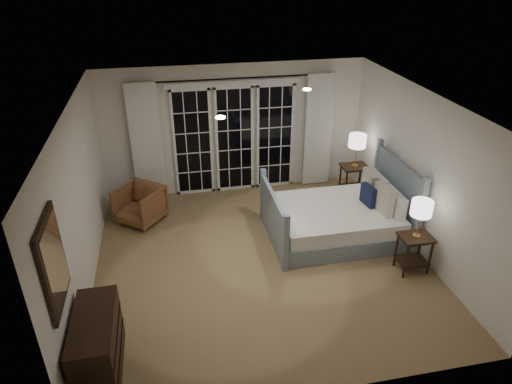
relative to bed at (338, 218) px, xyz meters
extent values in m
plane|color=#91764E|center=(-1.42, -0.45, -0.32)|extent=(5.00, 5.00, 0.00)
plane|color=white|center=(-1.42, -0.45, 2.18)|extent=(5.00, 5.00, 0.00)
cube|color=silver|center=(-3.92, -0.45, 0.93)|extent=(0.02, 5.00, 2.50)
cube|color=silver|center=(1.08, -0.45, 0.93)|extent=(0.02, 5.00, 2.50)
cube|color=silver|center=(-1.42, 2.05, 0.93)|extent=(5.00, 0.02, 2.50)
cube|color=silver|center=(-1.42, -2.95, 0.93)|extent=(5.00, 0.02, 2.50)
cube|color=black|center=(-2.22, 2.02, 0.73)|extent=(0.66, 0.02, 2.02)
cube|color=black|center=(-1.42, 2.02, 0.73)|extent=(0.66, 0.02, 2.02)
cube|color=black|center=(-0.62, 2.02, 0.73)|extent=(0.66, 0.02, 2.02)
cube|color=white|center=(-1.42, 2.01, 1.83)|extent=(2.50, 0.04, 0.10)
cylinder|color=black|center=(-1.42, 1.95, 1.93)|extent=(3.50, 0.03, 0.03)
cube|color=silver|center=(-3.07, 1.93, 0.83)|extent=(0.55, 0.10, 2.25)
cube|color=silver|center=(0.23, 1.93, 0.83)|extent=(0.55, 0.10, 2.25)
cylinder|color=white|center=(-0.62, 0.15, 2.17)|extent=(0.12, 0.12, 0.01)
cylinder|color=white|center=(-2.02, -0.85, 2.17)|extent=(0.12, 0.12, 0.01)
cube|color=#83949F|center=(-0.07, 0.00, -0.18)|extent=(1.99, 1.55, 0.29)
cube|color=silver|center=(-0.07, 0.00, 0.09)|extent=(1.93, 1.49, 0.24)
cube|color=#83949F|center=(0.98, 0.00, 0.31)|extent=(0.06, 1.55, 1.26)
cube|color=#83949F|center=(-1.12, 0.00, 0.11)|extent=(0.06, 1.55, 0.87)
cube|color=silver|center=(0.78, -0.32, 0.39)|extent=(0.14, 0.60, 0.36)
cube|color=silver|center=(0.78, 0.32, 0.39)|extent=(0.14, 0.60, 0.36)
cube|color=beige|center=(0.62, -0.28, 0.44)|extent=(0.16, 0.46, 0.45)
cube|color=beige|center=(0.62, 0.28, 0.44)|extent=(0.16, 0.46, 0.45)
cube|color=#141A37|center=(0.48, 0.00, 0.38)|extent=(0.15, 0.35, 0.34)
cube|color=black|center=(0.74, -1.14, 0.26)|extent=(0.46, 0.37, 0.04)
cube|color=black|center=(0.74, -1.14, -0.15)|extent=(0.43, 0.33, 0.03)
cylinder|color=black|center=(0.55, -1.29, -0.03)|extent=(0.04, 0.04, 0.57)
cylinder|color=black|center=(0.94, -1.29, -0.03)|extent=(0.04, 0.04, 0.57)
cylinder|color=black|center=(0.55, -0.99, -0.03)|extent=(0.04, 0.04, 0.57)
cylinder|color=black|center=(0.94, -0.99, -0.03)|extent=(0.04, 0.04, 0.57)
cube|color=black|center=(0.78, 1.27, 0.30)|extent=(0.49, 0.39, 0.04)
cube|color=black|center=(0.78, 1.27, -0.14)|extent=(0.45, 0.35, 0.03)
cylinder|color=black|center=(0.57, 1.11, -0.02)|extent=(0.04, 0.04, 0.61)
cylinder|color=black|center=(0.98, 1.11, -0.02)|extent=(0.04, 0.04, 0.61)
cylinder|color=black|center=(0.57, 1.43, -0.02)|extent=(0.04, 0.04, 0.61)
cylinder|color=black|center=(0.98, 1.43, -0.02)|extent=(0.04, 0.04, 0.61)
cylinder|color=tan|center=(0.74, -1.14, 0.29)|extent=(0.12, 0.12, 0.02)
cylinder|color=tan|center=(0.74, -1.14, 0.47)|extent=(0.02, 0.02, 0.34)
cylinder|color=white|center=(0.74, -1.14, 0.75)|extent=(0.30, 0.30, 0.22)
cylinder|color=tan|center=(0.78, 1.27, 0.33)|extent=(0.12, 0.12, 0.02)
cylinder|color=tan|center=(0.78, 1.27, 0.52)|extent=(0.02, 0.02, 0.37)
cylinder|color=white|center=(0.78, 1.27, 0.83)|extent=(0.33, 0.33, 0.24)
imported|color=brown|center=(-3.26, 1.11, 0.01)|extent=(1.00, 1.01, 0.66)
cube|color=black|center=(-3.65, -2.15, 0.06)|extent=(0.45, 1.08, 0.77)
cube|color=black|center=(-3.42, -2.15, -0.07)|extent=(0.01, 1.07, 0.01)
cube|color=black|center=(-3.42, -2.15, 0.18)|extent=(0.01, 1.07, 0.01)
cube|color=black|center=(-3.89, -2.15, 1.23)|extent=(0.04, 0.85, 1.00)
cube|color=white|center=(-3.86, -2.15, 1.23)|extent=(0.01, 0.73, 0.88)
camera|label=1|loc=(-2.65, -6.12, 3.95)|focal=32.00mm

